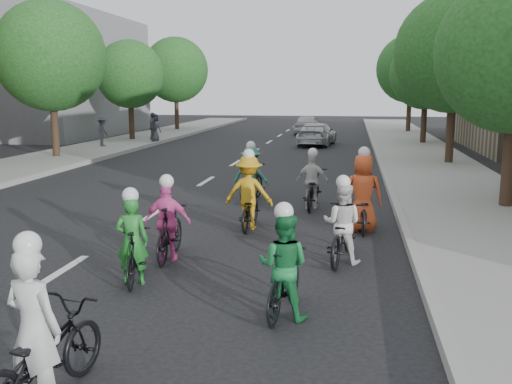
% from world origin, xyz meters
% --- Properties ---
extents(ground, '(120.00, 120.00, 0.00)m').
position_xyz_m(ground, '(0.00, 0.00, 0.00)').
color(ground, black).
rests_on(ground, ground).
extents(curb_left, '(0.18, 80.00, 0.18)m').
position_xyz_m(curb_left, '(-6.05, 10.00, 0.09)').
color(curb_left, '#999993').
rests_on(curb_left, ground).
extents(sidewalk_right, '(4.00, 80.00, 0.15)m').
position_xyz_m(sidewalk_right, '(8.00, 10.00, 0.07)').
color(sidewalk_right, gray).
rests_on(sidewalk_right, ground).
extents(curb_right, '(0.18, 80.00, 0.18)m').
position_xyz_m(curb_right, '(6.05, 10.00, 0.09)').
color(curb_right, '#999993').
rests_on(curb_right, ground).
extents(bldg_sw, '(10.00, 14.00, 8.00)m').
position_xyz_m(bldg_sw, '(-16.00, 28.00, 4.00)').
color(bldg_sw, slate).
rests_on(bldg_sw, ground).
extents(tree_l_3, '(4.80, 4.80, 6.93)m').
position_xyz_m(tree_l_3, '(-8.20, 15.00, 4.52)').
color(tree_l_3, black).
rests_on(tree_l_3, ground).
extents(tree_l_4, '(4.00, 4.00, 5.97)m').
position_xyz_m(tree_l_4, '(-8.20, 24.00, 3.96)').
color(tree_l_4, black).
rests_on(tree_l_4, ground).
extents(tree_l_5, '(4.80, 4.80, 6.93)m').
position_xyz_m(tree_l_5, '(-8.20, 33.00, 4.52)').
color(tree_l_5, black).
rests_on(tree_l_5, ground).
extents(tree_r_1, '(4.80, 4.80, 6.93)m').
position_xyz_m(tree_r_1, '(8.80, 15.60, 4.52)').
color(tree_r_1, black).
rests_on(tree_r_1, ground).
extents(tree_r_2, '(4.00, 4.00, 5.97)m').
position_xyz_m(tree_r_2, '(8.80, 24.60, 3.96)').
color(tree_r_2, black).
rests_on(tree_r_2, ground).
extents(tree_r_3, '(4.80, 4.80, 6.93)m').
position_xyz_m(tree_r_3, '(8.80, 33.60, 4.52)').
color(tree_r_3, black).
rests_on(tree_r_3, ground).
extents(cyclist_0, '(0.97, 1.92, 1.78)m').
position_xyz_m(cyclist_0, '(1.91, -3.82, 0.58)').
color(cyclist_0, black).
rests_on(cyclist_0, ground).
extents(cyclist_1, '(0.79, 1.63, 1.61)m').
position_xyz_m(cyclist_1, '(4.00, -1.18, 0.61)').
color(cyclist_1, black).
rests_on(cyclist_1, ground).
extents(cyclist_2, '(1.08, 1.66, 1.80)m').
position_xyz_m(cyclist_2, '(2.63, 3.71, 0.66)').
color(cyclist_2, black).
rests_on(cyclist_2, ground).
extents(cyclist_3, '(0.86, 1.71, 1.59)m').
position_xyz_m(cyclist_3, '(1.62, 1.09, 0.59)').
color(cyclist_3, black).
rests_on(cyclist_3, ground).
extents(cyclist_4, '(0.86, 1.76, 1.87)m').
position_xyz_m(cyclist_4, '(5.13, 3.89, 0.65)').
color(cyclist_4, black).
rests_on(cyclist_4, ground).
extents(cyclist_5, '(0.72, 1.54, 1.58)m').
position_xyz_m(cyclist_5, '(1.47, -0.23, 0.55)').
color(cyclist_5, black).
rests_on(cyclist_5, ground).
extents(cyclist_6, '(0.95, 1.94, 1.60)m').
position_xyz_m(cyclist_6, '(4.73, 1.51, 0.57)').
color(cyclist_6, black).
rests_on(cyclist_6, ground).
extents(cyclist_7, '(1.08, 1.87, 1.69)m').
position_xyz_m(cyclist_7, '(2.14, 6.75, 0.66)').
color(cyclist_7, black).
rests_on(cyclist_7, ground).
extents(cyclist_8, '(0.87, 1.92, 1.60)m').
position_xyz_m(cyclist_8, '(3.87, 6.16, 0.56)').
color(cyclist_8, black).
rests_on(cyclist_8, ground).
extents(follow_car_lead, '(2.22, 4.50, 1.26)m').
position_xyz_m(follow_car_lead, '(2.91, 23.45, 0.63)').
color(follow_car_lead, '#B9B9BE').
rests_on(follow_car_lead, ground).
extents(follow_car_trail, '(1.84, 4.05, 1.35)m').
position_xyz_m(follow_car_trail, '(1.81, 31.38, 0.67)').
color(follow_car_trail, silver).
rests_on(follow_car_trail, ground).
extents(spectator_0, '(0.62, 1.03, 1.56)m').
position_xyz_m(spectator_0, '(-8.05, 19.57, 0.93)').
color(spectator_0, '#474551').
rests_on(spectator_0, sidewalk_left).
extents(spectator_1, '(0.61, 1.04, 1.66)m').
position_xyz_m(spectator_1, '(-6.30, 22.40, 0.98)').
color(spectator_1, '#555462').
rests_on(spectator_1, sidewalk_left).
extents(spectator_2, '(0.78, 0.91, 1.58)m').
position_xyz_m(spectator_2, '(-6.30, 22.71, 0.94)').
color(spectator_2, '#504E5B').
rests_on(spectator_2, sidewalk_left).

